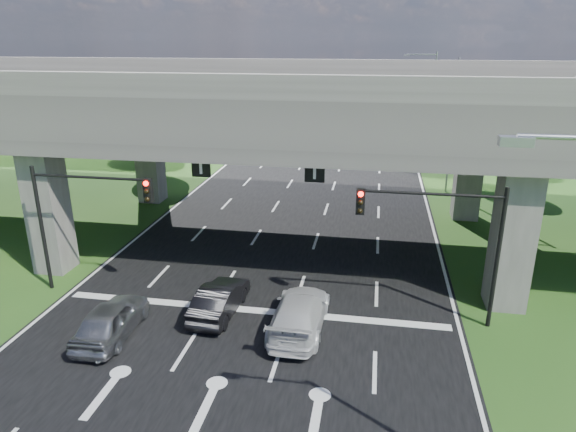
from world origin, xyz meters
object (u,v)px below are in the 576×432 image
(signal_left, at_px, (81,208))
(car_silver, at_px, (111,319))
(car_dark, at_px, (220,299))
(streetlight_beyond, at_px, (429,93))
(streetlight_far, at_px, (448,116))
(car_white, at_px, (299,313))
(signal_right, at_px, (444,229))

(signal_left, xyz_separation_m, car_silver, (2.81, -3.38, -3.41))
(signal_left, distance_m, car_dark, 7.47)
(streetlight_beyond, height_order, car_dark, streetlight_beyond)
(streetlight_far, distance_m, car_dark, 24.43)
(signal_left, distance_m, streetlight_far, 26.95)
(streetlight_beyond, distance_m, car_white, 38.80)
(car_silver, bearing_deg, signal_right, -167.68)
(car_dark, bearing_deg, signal_left, -4.90)
(car_silver, height_order, car_white, car_silver)
(signal_left, relative_size, streetlight_far, 0.60)
(streetlight_beyond, relative_size, car_dark, 2.39)
(signal_right, xyz_separation_m, signal_left, (-15.65, 0.00, 0.00))
(signal_left, xyz_separation_m, streetlight_far, (17.92, 20.06, 1.66))
(signal_left, distance_m, car_white, 10.79)
(signal_left, bearing_deg, signal_right, 0.00)
(car_white, bearing_deg, streetlight_beyond, -100.54)
(streetlight_beyond, height_order, car_silver, streetlight_beyond)
(streetlight_far, height_order, car_white, streetlight_far)
(streetlight_beyond, bearing_deg, car_white, -101.71)
(car_dark, bearing_deg, signal_right, -170.79)
(streetlight_far, height_order, streetlight_beyond, same)
(streetlight_far, distance_m, car_silver, 28.35)
(signal_right, bearing_deg, streetlight_far, 83.53)
(streetlight_far, bearing_deg, car_white, -109.82)
(signal_right, height_order, car_white, signal_right)
(car_silver, relative_size, car_white, 0.86)
(signal_right, height_order, streetlight_beyond, streetlight_beyond)
(streetlight_far, xyz_separation_m, car_white, (-7.81, -21.66, -5.08))
(signal_right, height_order, streetlight_far, streetlight_far)
(car_silver, height_order, car_dark, car_silver)
(car_silver, xyz_separation_m, car_dark, (3.74, 2.44, -0.05))
(streetlight_far, bearing_deg, signal_right, -96.47)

